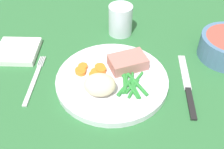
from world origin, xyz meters
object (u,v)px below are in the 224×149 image
(dinner_plate, at_px, (112,80))
(water_glass, at_px, (119,22))
(fork, at_px, (35,79))
(meat_portion, at_px, (128,62))
(napkin, at_px, (17,51))
(knife, at_px, (187,86))

(dinner_plate, height_order, water_glass, water_glass)
(dinner_plate, distance_m, fork, 0.18)
(meat_portion, xyz_separation_m, napkin, (-0.29, 0.05, -0.02))
(dinner_plate, relative_size, meat_portion, 3.01)
(dinner_plate, xyz_separation_m, meat_portion, (0.03, 0.04, 0.02))
(dinner_plate, height_order, napkin, dinner_plate)
(water_glass, relative_size, napkin, 0.79)
(fork, height_order, napkin, napkin)
(knife, bearing_deg, water_glass, 128.94)
(dinner_plate, xyz_separation_m, napkin, (-0.25, 0.09, -0.00))
(knife, bearing_deg, dinner_plate, 179.49)
(napkin, bearing_deg, fork, -53.79)
(meat_portion, xyz_separation_m, water_glass, (-0.03, 0.17, 0.01))
(dinner_plate, height_order, knife, dinner_plate)
(fork, xyz_separation_m, napkin, (-0.07, 0.10, 0.01))
(fork, distance_m, water_glass, 0.28)
(meat_portion, relative_size, fork, 0.52)
(dinner_plate, relative_size, napkin, 2.43)
(fork, height_order, knife, knife)
(water_glass, bearing_deg, fork, -132.40)
(meat_portion, distance_m, napkin, 0.29)
(napkin, bearing_deg, water_glass, 23.10)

